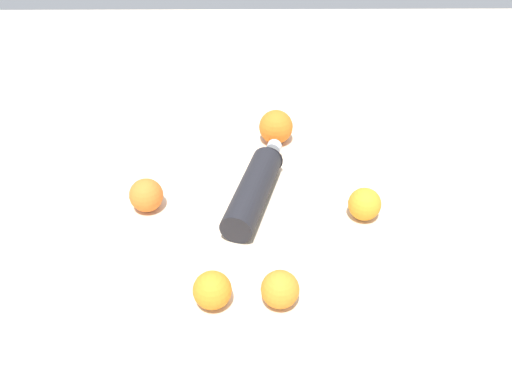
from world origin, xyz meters
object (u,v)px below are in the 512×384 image
orange_1 (148,195)px  orange_4 (282,289)px  orange_0 (366,204)px  orange_3 (214,290)px  orange_2 (277,127)px  water_bottle (259,186)px

orange_1 → orange_4: orange_1 is taller
orange_0 → orange_3: bearing=126.9°
orange_4 → orange_0: bearing=-39.3°
orange_4 → orange_1: bearing=46.5°
orange_2 → water_bottle: bearing=167.7°
orange_1 → orange_2: 0.38m
orange_0 → orange_2: orange_2 is taller
orange_1 → orange_0: bearing=-93.9°
water_bottle → orange_3: same height
orange_0 → water_bottle: bearing=74.1°
water_bottle → orange_1: size_ratio=4.36×
orange_0 → orange_2: bearing=30.8°
orange_0 → orange_1: bearing=86.1°
orange_2 → orange_3: (-0.51, 0.13, -0.01)m
orange_0 → orange_2: (0.28, 0.17, 0.01)m
water_bottle → orange_0: size_ratio=4.55×
orange_1 → orange_2: (0.25, -0.28, 0.01)m
orange_1 → orange_4: bearing=-133.5°
water_bottle → orange_1: bearing=113.7°
orange_0 → orange_3: size_ratio=1.01×
water_bottle → orange_4: size_ratio=4.62×
orange_1 → orange_2: size_ratio=0.85×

